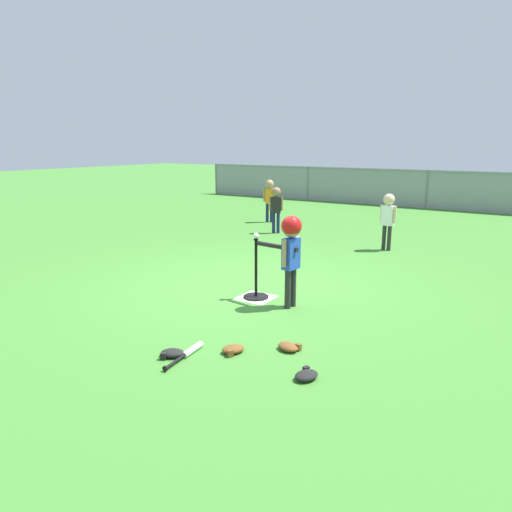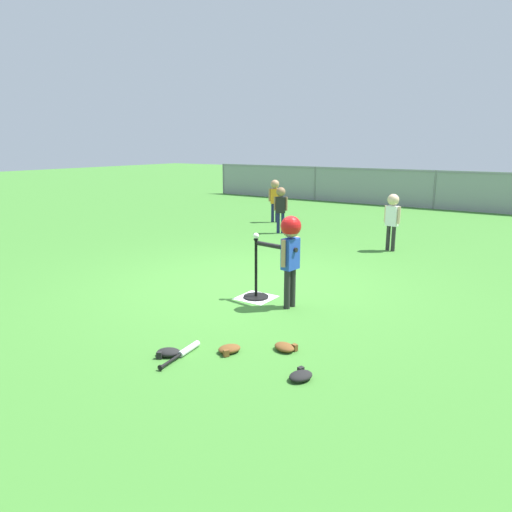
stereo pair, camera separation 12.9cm
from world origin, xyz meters
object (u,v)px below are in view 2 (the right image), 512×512
object	(u,v)px
fielder_deep_right	(281,204)
glove_by_plate	(301,376)
glove_near_bats	(168,352)
glove_outfield_drop	(285,347)
batting_tee	(256,288)
fielder_near_left	(275,195)
glove_tossed_aside	(229,349)
batter_child	(290,243)
baseball_on_tee	(256,236)
fielder_deep_center	(392,215)
spare_bat_silver	(185,351)

from	to	relation	value
fielder_deep_right	glove_by_plate	distance (m)	6.70
glove_near_bats	glove_outfield_drop	size ratio (longest dim) A/B	1.04
batting_tee	fielder_deep_right	distance (m)	4.57
fielder_near_left	glove_tossed_aside	size ratio (longest dim) A/B	3.91
batter_child	glove_near_bats	distance (m)	1.97
fielder_near_left	glove_near_bats	distance (m)	7.85
batting_tee	glove_near_bats	bearing A→B (deg)	-81.26
batter_child	glove_outfield_drop	size ratio (longest dim) A/B	4.31
baseball_on_tee	fielder_near_left	distance (m)	6.03
fielder_near_left	glove_near_bats	xyz separation A→B (m)	(3.28, -7.10, -0.64)
batting_tee	glove_tossed_aside	world-z (taller)	batting_tee
glove_outfield_drop	baseball_on_tee	bearing A→B (deg)	134.07
glove_outfield_drop	glove_tossed_aside	bearing A→B (deg)	-141.07
fielder_deep_center	glove_outfield_drop	xyz separation A→B (m)	(0.63, -4.82, -0.64)
fielder_deep_right	glove_tossed_aside	bearing A→B (deg)	-63.08
batting_tee	fielder_near_left	world-z (taller)	fielder_near_left
batting_tee	glove_outfield_drop	xyz separation A→B (m)	(1.13, -1.16, -0.10)
glove_tossed_aside	glove_outfield_drop	xyz separation A→B (m)	(0.41, 0.33, 0.00)
fielder_deep_right	fielder_near_left	xyz separation A→B (m)	(-0.90, 1.20, 0.03)
fielder_deep_center	glove_tossed_aside	world-z (taller)	fielder_deep_center
glove_outfield_drop	fielder_near_left	bearing A→B (deg)	122.81
baseball_on_tee	spare_bat_silver	size ratio (longest dim) A/B	0.13
glove_tossed_aside	fielder_deep_center	bearing A→B (deg)	92.41
batter_child	glove_outfield_drop	distance (m)	1.46
glove_outfield_drop	spare_bat_silver	bearing A→B (deg)	-140.66
batting_tee	fielder_deep_center	world-z (taller)	fielder_deep_center
fielder_near_left	fielder_deep_center	bearing A→B (deg)	-24.25
fielder_deep_center	glove_by_plate	distance (m)	5.38
fielder_deep_center	glove_tossed_aside	size ratio (longest dim) A/B	3.87
fielder_deep_right	glove_near_bats	bearing A→B (deg)	-68.03
batting_tee	batter_child	world-z (taller)	batter_child
batter_child	spare_bat_silver	xyz separation A→B (m)	(-0.13, -1.69, -0.76)
baseball_on_tee	fielder_deep_right	xyz separation A→B (m)	(-2.09, 4.03, -0.16)
fielder_deep_center	spare_bat_silver	world-z (taller)	fielder_deep_center
baseball_on_tee	fielder_deep_center	size ratio (longest dim) A/B	0.07
batter_child	batting_tee	bearing A→B (deg)	172.32
fielder_near_left	baseball_on_tee	bearing A→B (deg)	-60.20
fielder_deep_right	spare_bat_silver	size ratio (longest dim) A/B	1.70
batting_tee	spare_bat_silver	size ratio (longest dim) A/B	1.30
baseball_on_tee	fielder_deep_right	world-z (taller)	fielder_deep_right
glove_by_plate	fielder_near_left	bearing A→B (deg)	123.60
fielder_deep_center	glove_near_bats	size ratio (longest dim) A/B	3.87
baseball_on_tee	batter_child	bearing A→B (deg)	-7.68
spare_bat_silver	glove_tossed_aside	world-z (taller)	glove_tossed_aside
spare_bat_silver	glove_by_plate	distance (m)	1.15
spare_bat_silver	glove_tossed_aside	bearing A→B (deg)	39.87
fielder_deep_right	fielder_near_left	bearing A→B (deg)	126.92
baseball_on_tee	glove_by_plate	distance (m)	2.33
batting_tee	glove_near_bats	distance (m)	1.90
fielder_near_left	glove_outfield_drop	xyz separation A→B (m)	(4.12, -6.39, -0.64)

